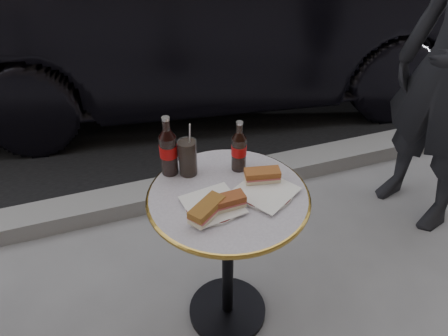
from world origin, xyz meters
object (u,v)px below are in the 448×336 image
object	(u,v)px
cola_bottle_right	(239,146)
parked_car	(210,9)
cola_glass	(188,157)
plate_left	(213,206)
plate_right	(265,192)
cola_bottle_left	(168,146)
bistro_table	(228,260)

from	to	relation	value
cola_bottle_right	parked_car	distance (m)	2.12
cola_bottle_right	cola_glass	xyz separation A→B (m)	(-0.20, 0.04, -0.03)
plate_left	plate_right	world-z (taller)	same
plate_right	cola_bottle_left	bearing A→B (deg)	141.46
plate_left	cola_bottle_left	bearing A→B (deg)	110.56
bistro_table	cola_glass	world-z (taller)	cola_glass
plate_right	cola_glass	world-z (taller)	cola_glass
cola_bottle_left	parked_car	xyz separation A→B (m)	(0.79, 1.98, -0.12)
cola_bottle_left	parked_car	distance (m)	2.14
plate_right	parked_car	world-z (taller)	parked_car
cola_bottle_left	cola_glass	bearing A→B (deg)	-23.12
bistro_table	plate_right	world-z (taller)	plate_right
bistro_table	cola_glass	bearing A→B (deg)	121.22
parked_car	bistro_table	bearing A→B (deg)	172.62
cola_bottle_left	cola_bottle_right	xyz separation A→B (m)	(0.27, -0.07, -0.02)
plate_left	parked_car	xyz separation A→B (m)	(0.70, 2.24, 0.00)
plate_left	parked_car	distance (m)	2.35
cola_glass	parked_car	xyz separation A→B (m)	(0.73, 2.01, -0.07)
plate_left	plate_right	xyz separation A→B (m)	(0.21, 0.01, 0.00)
cola_bottle_right	parked_car	bearing A→B (deg)	75.61
bistro_table	cola_bottle_right	bearing A→B (deg)	56.34
bistro_table	cola_bottle_right	size ratio (longest dim) A/B	3.33
cola_bottle_right	parked_car	size ratio (longest dim) A/B	0.05
plate_right	cola_bottle_right	distance (m)	0.21
cola_bottle_left	cola_glass	world-z (taller)	cola_bottle_left
cola_bottle_left	cola_bottle_right	size ratio (longest dim) A/B	1.16
plate_left	cola_bottle_left	xyz separation A→B (m)	(-0.10, 0.26, 0.12)
parked_car	cola_bottle_left	bearing A→B (deg)	166.60
bistro_table	cola_bottle_left	size ratio (longest dim) A/B	2.88
bistro_table	plate_right	bearing A→B (deg)	-17.00
plate_right	cola_glass	xyz separation A→B (m)	(-0.24, 0.22, 0.07)
cola_bottle_left	plate_right	bearing A→B (deg)	-38.54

